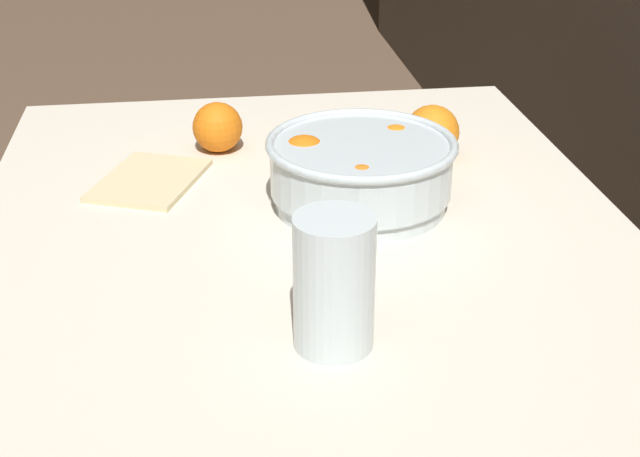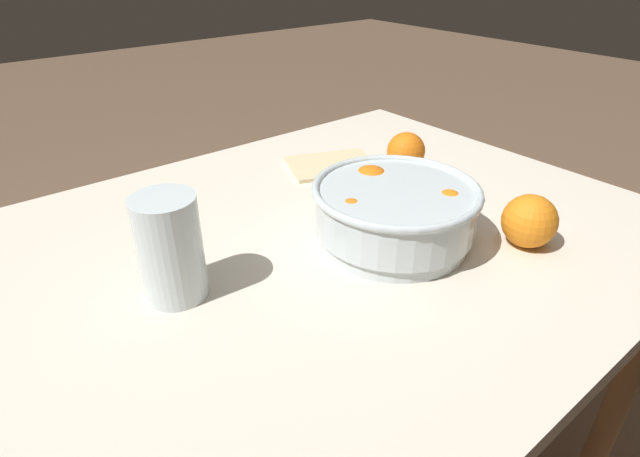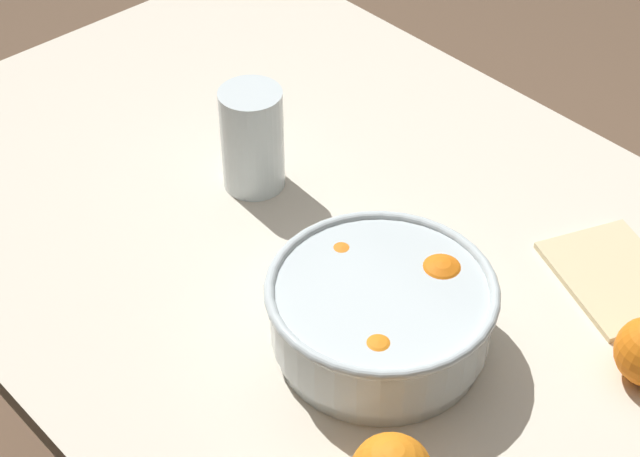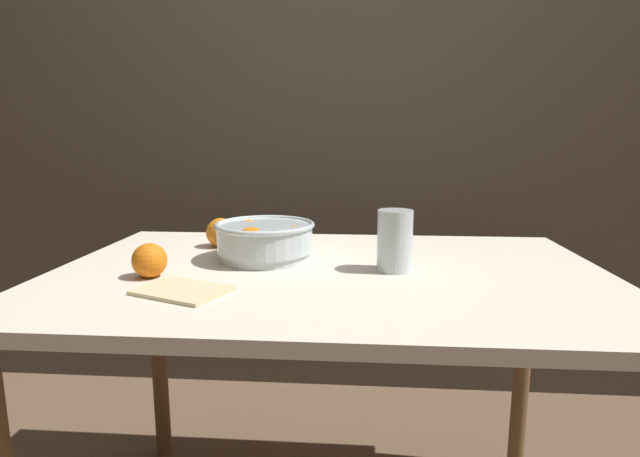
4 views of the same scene
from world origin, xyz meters
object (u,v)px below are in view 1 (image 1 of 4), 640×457
at_px(fruit_bowl, 359,170).
at_px(orange_loose_near_bowl, 218,127).
at_px(juice_glass, 330,288).
at_px(orange_loose_front, 432,132).

distance_m(fruit_bowl, orange_loose_near_bowl, 0.29).
bearing_deg(juice_glass, orange_loose_near_bowl, -170.18).
height_order(fruit_bowl, orange_loose_front, fruit_bowl).
height_order(fruit_bowl, orange_loose_near_bowl, fruit_bowl).
relative_size(fruit_bowl, juice_glass, 1.77).
relative_size(juice_glass, orange_loose_front, 1.74).
bearing_deg(orange_loose_near_bowl, juice_glass, 9.82).
xyz_separation_m(juice_glass, orange_loose_near_bowl, (-0.55, -0.09, -0.03)).
distance_m(juice_glass, orange_loose_front, 0.52).
bearing_deg(orange_loose_front, juice_glass, -25.36).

